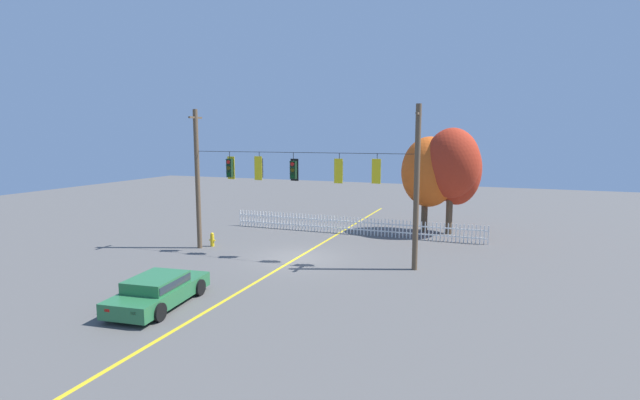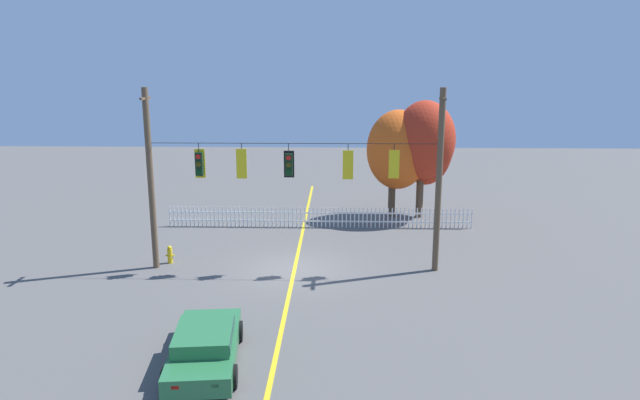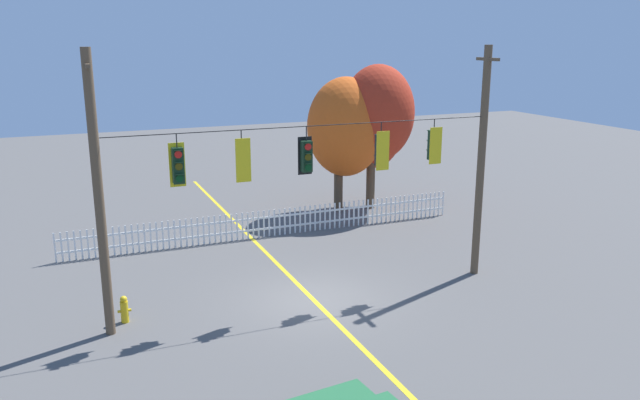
# 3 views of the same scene
# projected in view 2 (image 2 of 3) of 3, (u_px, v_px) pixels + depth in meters

# --- Properties ---
(ground) EXTENTS (80.00, 80.00, 0.00)m
(ground) POSITION_uv_depth(u_px,v_px,m) (295.00, 269.00, 24.38)
(ground) COLOR #565451
(lane_centerline_stripe) EXTENTS (0.16, 36.00, 0.01)m
(lane_centerline_stripe) POSITION_uv_depth(u_px,v_px,m) (295.00, 269.00, 24.38)
(lane_centerline_stripe) COLOR gold
(lane_centerline_stripe) RESTS_ON ground
(signal_support_span) EXTENTS (12.30, 1.10, 7.70)m
(signal_support_span) POSITION_uv_depth(u_px,v_px,m) (294.00, 179.00, 23.51)
(signal_support_span) COLOR brown
(signal_support_span) RESTS_ON ground
(traffic_signal_eastbound_side) EXTENTS (0.43, 0.38, 1.48)m
(traffic_signal_eastbound_side) POSITION_uv_depth(u_px,v_px,m) (199.00, 164.00, 23.49)
(traffic_signal_eastbound_side) COLOR black
(traffic_signal_southbound_primary) EXTENTS (0.43, 0.38, 1.45)m
(traffic_signal_southbound_primary) POSITION_uv_depth(u_px,v_px,m) (242.00, 163.00, 23.42)
(traffic_signal_southbound_primary) COLOR black
(traffic_signal_westbound_side) EXTENTS (0.43, 0.38, 1.45)m
(traffic_signal_westbound_side) POSITION_uv_depth(u_px,v_px,m) (289.00, 164.00, 23.39)
(traffic_signal_westbound_side) COLOR black
(traffic_signal_northbound_secondary) EXTENTS (0.43, 0.38, 1.46)m
(traffic_signal_northbound_secondary) POSITION_uv_depth(u_px,v_px,m) (348.00, 164.00, 23.30)
(traffic_signal_northbound_secondary) COLOR black
(traffic_signal_northbound_primary) EXTENTS (0.43, 0.38, 1.41)m
(traffic_signal_northbound_primary) POSITION_uv_depth(u_px,v_px,m) (394.00, 164.00, 23.24)
(traffic_signal_northbound_primary) COLOR black
(white_picket_fence) EXTENTS (16.52, 0.06, 1.12)m
(white_picket_fence) POSITION_uv_depth(u_px,v_px,m) (319.00, 217.00, 30.76)
(white_picket_fence) COLOR white
(white_picket_fence) RESTS_ON ground
(autumn_maple_near_fence) EXTENTS (3.60, 3.38, 6.23)m
(autumn_maple_near_fence) POSITION_uv_depth(u_px,v_px,m) (399.00, 150.00, 32.21)
(autumn_maple_near_fence) COLOR brown
(autumn_maple_near_fence) RESTS_ON ground
(autumn_maple_mid) EXTENTS (3.52, 3.63, 6.77)m
(autumn_maple_mid) POSITION_uv_depth(u_px,v_px,m) (425.00, 143.00, 32.05)
(autumn_maple_mid) COLOR brown
(autumn_maple_mid) RESTS_ON ground
(parked_car) EXTENTS (2.35, 4.57, 1.15)m
(parked_car) POSITION_uv_depth(u_px,v_px,m) (205.00, 345.00, 16.30)
(parked_car) COLOR #286B3D
(parked_car) RESTS_ON ground
(fire_hydrant) EXTENTS (0.38, 0.22, 0.80)m
(fire_hydrant) POSITION_uv_depth(u_px,v_px,m) (170.00, 254.00, 25.03)
(fire_hydrant) COLOR gold
(fire_hydrant) RESTS_ON ground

